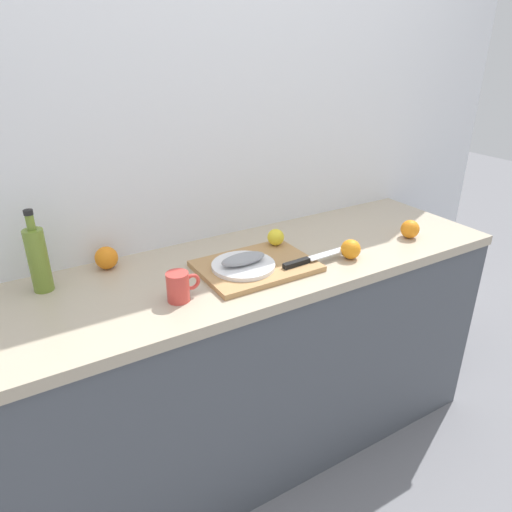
{
  "coord_description": "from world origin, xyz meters",
  "views": [
    {
      "loc": [
        -0.8,
        -1.36,
        1.66
      ],
      "look_at": [
        -0.01,
        -0.05,
        0.95
      ],
      "focal_mm": 33.13,
      "sensor_mm": 36.0,
      "label": 1
    }
  ],
  "objects_px": {
    "fish_fillet": "(243,259)",
    "olive_oil_bottle": "(38,259)",
    "cutting_board": "(256,266)",
    "white_plate": "(243,265)",
    "orange_0": "(106,258)",
    "coffee_mug_0": "(179,287)",
    "chef_knife": "(308,260)",
    "lemon_0": "(276,237)"
  },
  "relations": [
    {
      "from": "fish_fillet",
      "to": "olive_oil_bottle",
      "type": "distance_m",
      "value": 0.67
    },
    {
      "from": "cutting_board",
      "to": "white_plate",
      "type": "relative_size",
      "value": 1.81
    },
    {
      "from": "orange_0",
      "to": "cutting_board",
      "type": "bearing_deg",
      "value": -31.55
    },
    {
      "from": "cutting_board",
      "to": "orange_0",
      "type": "distance_m",
      "value": 0.54
    },
    {
      "from": "fish_fillet",
      "to": "coffee_mug_0",
      "type": "relative_size",
      "value": 1.51
    },
    {
      "from": "fish_fillet",
      "to": "olive_oil_bottle",
      "type": "height_order",
      "value": "olive_oil_bottle"
    },
    {
      "from": "chef_knife",
      "to": "coffee_mug_0",
      "type": "bearing_deg",
      "value": 175.55
    },
    {
      "from": "cutting_board",
      "to": "olive_oil_bottle",
      "type": "xyz_separation_m",
      "value": [
        -0.68,
        0.23,
        0.1
      ]
    },
    {
      "from": "white_plate",
      "to": "olive_oil_bottle",
      "type": "relative_size",
      "value": 0.81
    },
    {
      "from": "lemon_0",
      "to": "chef_knife",
      "type": "bearing_deg",
      "value": -85.07
    },
    {
      "from": "lemon_0",
      "to": "coffee_mug_0",
      "type": "distance_m",
      "value": 0.51
    },
    {
      "from": "olive_oil_bottle",
      "to": "white_plate",
      "type": "bearing_deg",
      "value": -20.17
    },
    {
      "from": "olive_oil_bottle",
      "to": "orange_0",
      "type": "bearing_deg",
      "value": 13.7
    },
    {
      "from": "cutting_board",
      "to": "white_plate",
      "type": "bearing_deg",
      "value": -176.2
    },
    {
      "from": "cutting_board",
      "to": "chef_knife",
      "type": "relative_size",
      "value": 1.4
    },
    {
      "from": "white_plate",
      "to": "olive_oil_bottle",
      "type": "distance_m",
      "value": 0.67
    },
    {
      "from": "cutting_board",
      "to": "fish_fillet",
      "type": "bearing_deg",
      "value": -176.2
    },
    {
      "from": "fish_fillet",
      "to": "coffee_mug_0",
      "type": "height_order",
      "value": "coffee_mug_0"
    },
    {
      "from": "cutting_board",
      "to": "chef_knife",
      "type": "bearing_deg",
      "value": -26.73
    },
    {
      "from": "cutting_board",
      "to": "coffee_mug_0",
      "type": "height_order",
      "value": "coffee_mug_0"
    },
    {
      "from": "cutting_board",
      "to": "chef_knife",
      "type": "xyz_separation_m",
      "value": [
        0.17,
        -0.08,
        0.02
      ]
    },
    {
      "from": "chef_knife",
      "to": "lemon_0",
      "type": "bearing_deg",
      "value": 92.52
    },
    {
      "from": "chef_knife",
      "to": "coffee_mug_0",
      "type": "relative_size",
      "value": 2.6
    },
    {
      "from": "chef_knife",
      "to": "olive_oil_bottle",
      "type": "height_order",
      "value": "olive_oil_bottle"
    },
    {
      "from": "coffee_mug_0",
      "to": "white_plate",
      "type": "bearing_deg",
      "value": 13.38
    },
    {
      "from": "fish_fillet",
      "to": "white_plate",
      "type": "bearing_deg",
      "value": 0.0
    },
    {
      "from": "white_plate",
      "to": "lemon_0",
      "type": "distance_m",
      "value": 0.23
    },
    {
      "from": "lemon_0",
      "to": "orange_0",
      "type": "relative_size",
      "value": 0.8
    },
    {
      "from": "lemon_0",
      "to": "coffee_mug_0",
      "type": "xyz_separation_m",
      "value": [
        -0.48,
        -0.17,
        -0.0
      ]
    },
    {
      "from": "fish_fillet",
      "to": "orange_0",
      "type": "xyz_separation_m",
      "value": [
        -0.4,
        0.28,
        -0.01
      ]
    },
    {
      "from": "coffee_mug_0",
      "to": "orange_0",
      "type": "bearing_deg",
      "value": 111.08
    },
    {
      "from": "white_plate",
      "to": "lemon_0",
      "type": "bearing_deg",
      "value": 27.59
    },
    {
      "from": "olive_oil_bottle",
      "to": "orange_0",
      "type": "height_order",
      "value": "olive_oil_bottle"
    },
    {
      "from": "fish_fillet",
      "to": "lemon_0",
      "type": "relative_size",
      "value": 2.58
    },
    {
      "from": "chef_knife",
      "to": "cutting_board",
      "type": "bearing_deg",
      "value": 150.86
    },
    {
      "from": "coffee_mug_0",
      "to": "orange_0",
      "type": "xyz_separation_m",
      "value": [
        -0.13,
        0.35,
        -0.01
      ]
    },
    {
      "from": "cutting_board",
      "to": "coffee_mug_0",
      "type": "bearing_deg",
      "value": -168.19
    },
    {
      "from": "lemon_0",
      "to": "coffee_mug_0",
      "type": "bearing_deg",
      "value": -160.11
    },
    {
      "from": "olive_oil_bottle",
      "to": "coffee_mug_0",
      "type": "relative_size",
      "value": 2.49
    },
    {
      "from": "coffee_mug_0",
      "to": "olive_oil_bottle",
      "type": "bearing_deg",
      "value": 140.57
    },
    {
      "from": "fish_fillet",
      "to": "cutting_board",
      "type": "bearing_deg",
      "value": 3.8
    },
    {
      "from": "cutting_board",
      "to": "fish_fillet",
      "type": "height_order",
      "value": "fish_fillet"
    }
  ]
}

